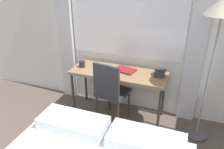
% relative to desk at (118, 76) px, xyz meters
% --- Properties ---
extents(wall_back_with_window, '(5.75, 0.13, 2.70)m').
position_rel_desk_xyz_m(wall_back_with_window, '(0.05, 0.33, 0.69)').
color(wall_back_with_window, silver).
rests_on(wall_back_with_window, ground_plane).
extents(desk, '(1.36, 0.50, 0.72)m').
position_rel_desk_xyz_m(desk, '(0.00, 0.00, 0.00)').
color(desk, '#937551').
rests_on(desk, ground_plane).
extents(desk_chair, '(0.47, 0.47, 0.95)m').
position_rel_desk_xyz_m(desk_chair, '(-0.04, -0.21, -0.12)').
color(desk_chair, '#333338').
rests_on(desk_chair, ground_plane).
extents(standing_lamp, '(0.38, 0.38, 1.81)m').
position_rel_desk_xyz_m(standing_lamp, '(1.15, -0.08, 0.89)').
color(standing_lamp, '#4C4C51').
rests_on(standing_lamp, ground_plane).
extents(telephone, '(0.15, 0.18, 0.09)m').
position_rel_desk_xyz_m(telephone, '(0.56, 0.09, 0.10)').
color(telephone, '#2D2D2D').
rests_on(telephone, desk).
extents(book, '(0.33, 0.26, 0.02)m').
position_rel_desk_xyz_m(book, '(0.08, 0.07, 0.07)').
color(book, maroon).
rests_on(book, desk).
extents(mug, '(0.09, 0.09, 0.09)m').
position_rel_desk_xyz_m(mug, '(-0.56, -0.02, 0.11)').
color(mug, '#262628').
rests_on(mug, desk).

